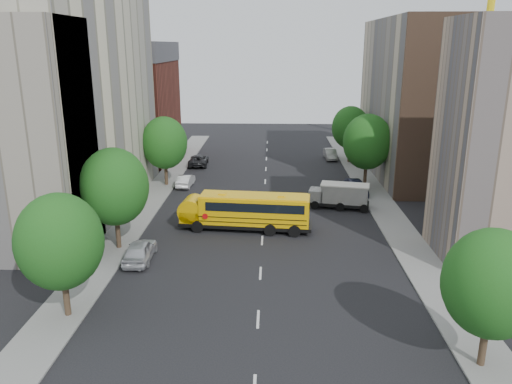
{
  "coord_description": "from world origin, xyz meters",
  "views": [
    {
      "loc": [
        0.68,
        -39.32,
        15.1
      ],
      "look_at": [
        -0.62,
        2.0,
        2.88
      ],
      "focal_mm": 35.0,
      "sensor_mm": 36.0,
      "label": 1
    }
  ],
  "objects_px": {
    "safari_truck": "(340,195)",
    "street_tree_3": "(492,284)",
    "parked_car_4": "(356,187)",
    "street_tree_1": "(114,187)",
    "parked_car_2": "(198,160)",
    "street_tree_5": "(350,128)",
    "school_bus": "(244,210)",
    "street_tree_2": "(164,143)",
    "parked_car_5": "(330,154)",
    "parked_car_1": "(186,181)",
    "street_tree_0": "(60,242)",
    "street_tree_4": "(367,142)",
    "parked_car_0": "(140,251)"
  },
  "relations": [
    {
      "from": "parked_car_2",
      "to": "parked_car_4",
      "type": "height_order",
      "value": "parked_car_4"
    },
    {
      "from": "street_tree_0",
      "to": "street_tree_1",
      "type": "distance_m",
      "value": 10.0
    },
    {
      "from": "street_tree_5",
      "to": "parked_car_4",
      "type": "xyz_separation_m",
      "value": [
        -1.4,
        -14.68,
        -3.91
      ]
    },
    {
      "from": "street_tree_0",
      "to": "street_tree_5",
      "type": "height_order",
      "value": "street_tree_5"
    },
    {
      "from": "street_tree_4",
      "to": "parked_car_5",
      "type": "relative_size",
      "value": 1.9
    },
    {
      "from": "street_tree_1",
      "to": "street_tree_2",
      "type": "relative_size",
      "value": 1.03
    },
    {
      "from": "street_tree_4",
      "to": "street_tree_5",
      "type": "distance_m",
      "value": 12.01
    },
    {
      "from": "street_tree_2",
      "to": "street_tree_5",
      "type": "height_order",
      "value": "street_tree_2"
    },
    {
      "from": "street_tree_0",
      "to": "safari_truck",
      "type": "bearing_deg",
      "value": 48.39
    },
    {
      "from": "street_tree_3",
      "to": "parked_car_1",
      "type": "bearing_deg",
      "value": 121.97
    },
    {
      "from": "street_tree_0",
      "to": "parked_car_5",
      "type": "bearing_deg",
      "value": 64.82
    },
    {
      "from": "safari_truck",
      "to": "street_tree_3",
      "type": "bearing_deg",
      "value": -69.83
    },
    {
      "from": "parked_car_0",
      "to": "parked_car_5",
      "type": "relative_size",
      "value": 1.08
    },
    {
      "from": "street_tree_0",
      "to": "parked_car_2",
      "type": "distance_m",
      "value": 38.03
    },
    {
      "from": "street_tree_4",
      "to": "street_tree_5",
      "type": "xyz_separation_m",
      "value": [
        -0.0,
        12.0,
        -0.37
      ]
    },
    {
      "from": "street_tree_0",
      "to": "street_tree_5",
      "type": "distance_m",
      "value": 45.65
    },
    {
      "from": "street_tree_3",
      "to": "street_tree_4",
      "type": "relative_size",
      "value": 0.88
    },
    {
      "from": "street_tree_0",
      "to": "street_tree_3",
      "type": "height_order",
      "value": "street_tree_0"
    },
    {
      "from": "parked_car_4",
      "to": "parked_car_2",
      "type": "bearing_deg",
      "value": 140.06
    },
    {
      "from": "street_tree_0",
      "to": "street_tree_2",
      "type": "xyz_separation_m",
      "value": [
        0.0,
        28.0,
        0.19
      ]
    },
    {
      "from": "street_tree_5",
      "to": "parked_car_2",
      "type": "bearing_deg",
      "value": -173.55
    },
    {
      "from": "street_tree_4",
      "to": "street_tree_2",
      "type": "bearing_deg",
      "value": 180.0
    },
    {
      "from": "street_tree_1",
      "to": "parked_car_5",
      "type": "height_order",
      "value": "street_tree_1"
    },
    {
      "from": "parked_car_5",
      "to": "street_tree_4",
      "type": "bearing_deg",
      "value": -83.34
    },
    {
      "from": "street_tree_1",
      "to": "safari_truck",
      "type": "relative_size",
      "value": 1.34
    },
    {
      "from": "street_tree_4",
      "to": "safari_truck",
      "type": "relative_size",
      "value": 1.37
    },
    {
      "from": "street_tree_1",
      "to": "parked_car_2",
      "type": "height_order",
      "value": "street_tree_1"
    },
    {
      "from": "street_tree_3",
      "to": "school_bus",
      "type": "xyz_separation_m",
      "value": [
        -12.55,
        18.49,
        -2.69
      ]
    },
    {
      "from": "school_bus",
      "to": "parked_car_4",
      "type": "xyz_separation_m",
      "value": [
        11.15,
        10.83,
        -0.97
      ]
    },
    {
      "from": "street_tree_0",
      "to": "street_tree_1",
      "type": "relative_size",
      "value": 0.94
    },
    {
      "from": "safari_truck",
      "to": "parked_car_4",
      "type": "xyz_separation_m",
      "value": [
        2.32,
        4.73,
        -0.48
      ]
    },
    {
      "from": "parked_car_2",
      "to": "school_bus",
      "type": "bearing_deg",
      "value": 104.41
    },
    {
      "from": "safari_truck",
      "to": "school_bus",
      "type": "bearing_deg",
      "value": -133.81
    },
    {
      "from": "parked_car_2",
      "to": "parked_car_5",
      "type": "bearing_deg",
      "value": -169.03
    },
    {
      "from": "street_tree_0",
      "to": "parked_car_1",
      "type": "height_order",
      "value": "street_tree_0"
    },
    {
      "from": "street_tree_2",
      "to": "parked_car_1",
      "type": "height_order",
      "value": "street_tree_2"
    },
    {
      "from": "parked_car_5",
      "to": "school_bus",
      "type": "bearing_deg",
      "value": -112.73
    },
    {
      "from": "street_tree_1",
      "to": "parked_car_0",
      "type": "bearing_deg",
      "value": -44.38
    },
    {
      "from": "parked_car_5",
      "to": "parked_car_4",
      "type": "bearing_deg",
      "value": -89.47
    },
    {
      "from": "street_tree_2",
      "to": "school_bus",
      "type": "relative_size",
      "value": 0.68
    },
    {
      "from": "street_tree_0",
      "to": "street_tree_3",
      "type": "relative_size",
      "value": 1.04
    },
    {
      "from": "street_tree_3",
      "to": "parked_car_4",
      "type": "bearing_deg",
      "value": 92.73
    },
    {
      "from": "street_tree_3",
      "to": "parked_car_4",
      "type": "distance_m",
      "value": 29.58
    },
    {
      "from": "street_tree_1",
      "to": "parked_car_2",
      "type": "relative_size",
      "value": 1.57
    },
    {
      "from": "parked_car_0",
      "to": "parked_car_4",
      "type": "distance_m",
      "value": 25.37
    },
    {
      "from": "parked_car_4",
      "to": "parked_car_5",
      "type": "xyz_separation_m",
      "value": [
        -0.8,
        16.79,
        -0.09
      ]
    },
    {
      "from": "street_tree_3",
      "to": "parked_car_4",
      "type": "height_order",
      "value": "street_tree_3"
    },
    {
      "from": "street_tree_0",
      "to": "parked_car_2",
      "type": "xyz_separation_m",
      "value": [
        2.2,
        37.76,
        -3.94
      ]
    },
    {
      "from": "street_tree_5",
      "to": "school_bus",
      "type": "bearing_deg",
      "value": -116.18
    },
    {
      "from": "parked_car_2",
      "to": "parked_car_5",
      "type": "relative_size",
      "value": 1.18
    }
  ]
}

